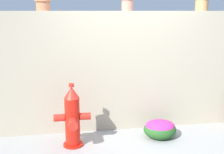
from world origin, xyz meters
name	(u,v)px	position (x,y,z in m)	size (l,w,h in m)	color
stone_wall	(127,71)	(0.00, 1.15, 0.99)	(5.81, 0.31, 1.97)	tan
fire_hydrant	(72,118)	(-0.95, 0.51, 0.44)	(0.54, 0.43, 0.96)	red
flower_bush_left	(160,128)	(0.42, 0.58, 0.15)	(0.52, 0.47, 0.29)	#245421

